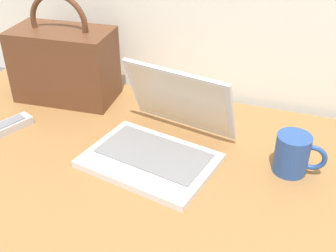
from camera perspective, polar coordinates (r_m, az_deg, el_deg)
desk at (r=1.02m, az=2.56°, el=-6.91°), size 1.60×0.76×0.03m
laptop at (r=1.05m, az=-0.98°, el=-1.63°), size 0.36×0.35×0.21m
coffee_mug at (r=1.03m, az=16.77°, el=-3.63°), size 0.12×0.08×0.10m
remote_control_near at (r=1.24m, az=-21.40°, el=-0.16°), size 0.10×0.17×0.02m
handbag at (r=1.32m, az=-13.97°, el=8.37°), size 0.31×0.18×0.33m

